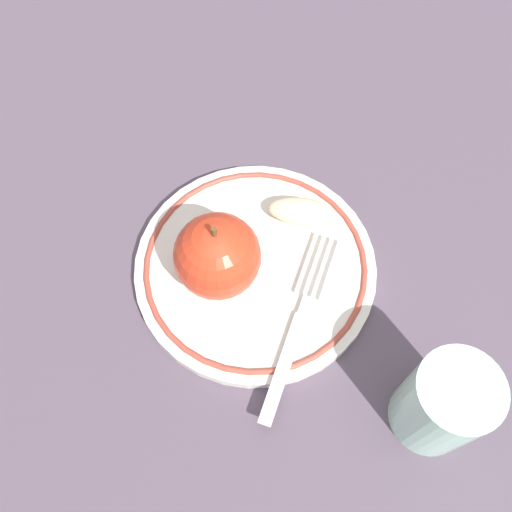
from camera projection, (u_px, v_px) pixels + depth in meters
name	position (u px, v px, depth m)	size (l,w,h in m)	color
ground_plane	(245.00, 274.00, 0.57)	(2.00, 2.00, 0.00)	#514351
plate	(256.00, 269.00, 0.56)	(0.24, 0.24, 0.02)	silver
apple_red_whole	(218.00, 258.00, 0.51)	(0.08, 0.08, 0.09)	red
apple_slice_front	(302.00, 212.00, 0.57)	(0.07, 0.03, 0.02)	beige
fork	(296.00, 329.00, 0.52)	(0.16, 0.14, 0.00)	silver
drinking_glass	(443.00, 404.00, 0.46)	(0.07, 0.07, 0.10)	#B6EDCF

